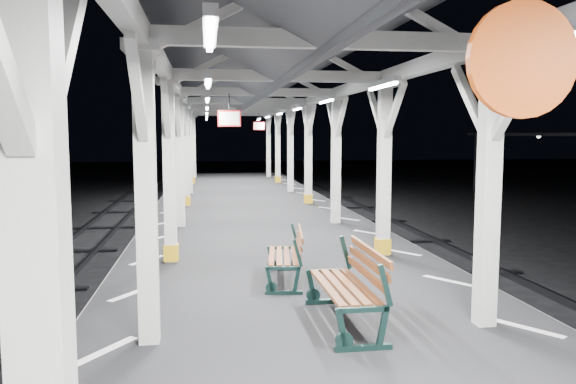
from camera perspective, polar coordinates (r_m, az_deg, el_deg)
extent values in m
plane|color=black|center=(9.01, 0.89, -15.78)|extent=(120.00, 120.00, 0.00)
cube|color=black|center=(8.84, 0.90, -12.77)|extent=(6.00, 50.00, 1.00)
cube|color=silver|center=(8.66, -15.57, -9.90)|extent=(1.00, 48.00, 0.01)
cube|color=silver|center=(9.38, 16.02, -8.67)|extent=(1.00, 48.00, 0.01)
cube|color=#2D2D33|center=(10.60, 26.02, -12.55)|extent=(0.08, 60.00, 0.16)
cube|color=silver|center=(2.47, -23.91, -11.94)|extent=(0.22, 0.22, 3.20)
cube|color=silver|center=(2.92, -21.92, 13.68)|extent=(0.10, 0.99, 0.99)
cube|color=silver|center=(6.34, -14.21, -0.90)|extent=(0.22, 0.22, 3.20)
cube|color=silver|center=(6.36, -14.60, 14.11)|extent=(0.40, 0.40, 0.12)
cube|color=silver|center=(6.86, -13.98, 9.24)|extent=(0.10, 0.99, 0.99)
cube|color=silver|center=(5.76, -15.07, 9.87)|extent=(0.10, 0.99, 0.99)
cube|color=silver|center=(10.31, -11.94, 1.73)|extent=(0.22, 0.22, 3.20)
cube|color=silver|center=(10.32, -12.14, 10.96)|extent=(0.40, 0.40, 0.12)
cube|color=gold|center=(10.51, -11.78, -6.02)|extent=(0.26, 0.26, 0.30)
cube|color=silver|center=(10.84, -11.89, 8.01)|extent=(0.10, 0.99, 0.99)
cube|color=silver|center=(9.74, -12.29, 8.25)|extent=(0.10, 0.99, 0.99)
cube|color=silver|center=(14.30, -10.94, 2.89)|extent=(0.22, 0.22, 3.20)
cube|color=silver|center=(14.31, -11.07, 9.55)|extent=(0.40, 0.40, 0.12)
cube|color=silver|center=(14.83, -10.93, 7.45)|extent=(0.10, 0.99, 0.99)
cube|color=silver|center=(13.73, -11.14, 7.57)|extent=(0.10, 0.99, 0.99)
cube|color=silver|center=(18.29, -10.37, 3.55)|extent=(0.22, 0.22, 3.20)
cube|color=silver|center=(18.30, -10.47, 8.75)|extent=(0.40, 0.40, 0.12)
cube|color=gold|center=(18.40, -10.29, -0.87)|extent=(0.26, 0.26, 0.30)
cube|color=silver|center=(18.83, -10.38, 7.12)|extent=(0.10, 0.99, 0.99)
cube|color=silver|center=(17.73, -10.50, 7.19)|extent=(0.10, 0.99, 0.99)
cube|color=silver|center=(22.28, -10.01, 3.97)|extent=(0.22, 0.22, 3.20)
cube|color=silver|center=(22.29, -10.08, 8.24)|extent=(0.40, 0.40, 0.12)
cube|color=silver|center=(22.82, -10.02, 6.90)|extent=(0.10, 0.99, 0.99)
cube|color=silver|center=(21.73, -10.10, 6.95)|extent=(0.10, 0.99, 0.99)
cube|color=silver|center=(26.28, -9.75, 4.26)|extent=(0.22, 0.22, 3.20)
cube|color=silver|center=(26.29, -9.82, 7.88)|extent=(0.40, 0.40, 0.12)
cube|color=gold|center=(26.36, -9.70, 1.18)|extent=(0.26, 0.26, 0.30)
cube|color=silver|center=(26.82, -9.77, 6.75)|extent=(0.10, 0.99, 0.99)
cube|color=silver|center=(25.72, -9.83, 6.79)|extent=(0.10, 0.99, 0.99)
cube|color=silver|center=(30.28, -9.57, 4.48)|extent=(0.22, 0.22, 3.20)
cube|color=silver|center=(30.28, -9.62, 7.62)|extent=(0.40, 0.40, 0.12)
cube|color=silver|center=(30.82, -9.58, 6.64)|extent=(0.10, 0.99, 0.99)
cube|color=silver|center=(29.72, -9.63, 6.67)|extent=(0.10, 0.99, 0.99)
cube|color=silver|center=(7.14, 19.68, -0.32)|extent=(0.22, 0.22, 3.20)
cube|color=silver|center=(7.16, 20.16, 13.01)|extent=(0.40, 0.40, 0.12)
cube|color=silver|center=(7.60, 18.03, 8.79)|extent=(0.10, 0.99, 0.99)
cube|color=silver|center=(6.63, 22.28, 9.09)|extent=(0.10, 0.99, 0.99)
cube|color=silver|center=(10.82, 9.72, 1.97)|extent=(0.22, 0.22, 3.20)
cube|color=silver|center=(10.83, 9.88, 10.76)|extent=(0.40, 0.40, 0.12)
cube|color=gold|center=(11.00, 9.59, -5.43)|extent=(0.26, 0.26, 0.30)
cube|color=silver|center=(11.32, 8.96, 7.98)|extent=(0.10, 0.99, 0.99)
cube|color=silver|center=(10.28, 10.79, 8.16)|extent=(0.10, 0.99, 0.99)
cube|color=silver|center=(14.67, 4.89, 3.06)|extent=(0.22, 0.22, 3.20)
cube|color=silver|center=(14.68, 4.95, 9.54)|extent=(0.40, 0.40, 0.12)
cube|color=silver|center=(15.19, 4.46, 7.50)|extent=(0.10, 0.99, 0.99)
cube|color=silver|center=(14.12, 5.45, 7.61)|extent=(0.10, 0.99, 0.99)
cube|color=silver|center=(18.58, 2.08, 3.68)|extent=(0.22, 0.22, 3.20)
cube|color=silver|center=(18.59, 2.10, 8.80)|extent=(0.40, 0.40, 0.12)
cube|color=gold|center=(18.69, 2.06, -0.67)|extent=(0.26, 0.26, 0.30)
cube|color=silver|center=(19.11, 1.79, 7.19)|extent=(0.10, 0.99, 0.99)
cube|color=silver|center=(18.03, 2.41, 7.26)|extent=(0.10, 0.99, 0.99)
cube|color=silver|center=(22.52, 0.24, 4.08)|extent=(0.22, 0.22, 3.20)
cube|color=silver|center=(22.53, 0.25, 8.30)|extent=(0.40, 0.40, 0.12)
cube|color=silver|center=(23.06, 0.04, 6.98)|extent=(0.10, 0.99, 0.99)
cube|color=silver|center=(21.97, 0.46, 7.03)|extent=(0.10, 0.99, 0.99)
cube|color=silver|center=(26.48, -1.04, 4.36)|extent=(0.22, 0.22, 3.20)
cube|color=silver|center=(26.49, -1.05, 7.95)|extent=(0.40, 0.40, 0.12)
cube|color=gold|center=(26.56, -1.04, 1.30)|extent=(0.26, 0.26, 0.30)
cube|color=silver|center=(27.02, -1.20, 6.83)|extent=(0.10, 0.99, 0.99)
cube|color=silver|center=(25.93, -0.89, 6.87)|extent=(0.10, 0.99, 0.99)
cube|color=silver|center=(30.45, -2.00, 4.57)|extent=(0.22, 0.22, 3.20)
cube|color=silver|center=(30.46, -2.01, 7.69)|extent=(0.40, 0.40, 0.12)
cube|color=silver|center=(30.99, -2.12, 6.72)|extent=(0.10, 0.99, 0.99)
cube|color=silver|center=(29.90, -1.89, 6.75)|extent=(0.10, 0.99, 0.99)
cube|color=silver|center=(8.35, -13.09, 12.98)|extent=(0.18, 48.00, 0.24)
cube|color=silver|center=(8.97, 13.97, 12.46)|extent=(0.18, 48.00, 0.24)
cube|color=silver|center=(6.49, 3.88, 15.20)|extent=(4.20, 0.14, 0.20)
cube|color=silver|center=(10.40, -0.86, 11.71)|extent=(4.20, 0.14, 0.20)
cube|color=silver|center=(14.36, -2.96, 10.11)|extent=(4.20, 0.14, 0.20)
cube|color=silver|center=(18.34, -4.14, 9.20)|extent=(4.20, 0.14, 0.20)
cube|color=silver|center=(22.33, -4.89, 8.61)|extent=(4.20, 0.14, 0.20)
cube|color=silver|center=(26.32, -5.42, 8.20)|extent=(4.20, 0.14, 0.20)
cube|color=silver|center=(30.31, -5.81, 7.90)|extent=(4.20, 0.14, 0.20)
cube|color=#484A50|center=(8.41, -8.22, 16.75)|extent=(2.80, 49.00, 1.45)
cube|color=#484A50|center=(8.82, 9.67, 16.22)|extent=(2.80, 49.00, 1.45)
cube|color=silver|center=(4.33, -7.93, 16.05)|extent=(0.10, 1.35, 0.08)
cube|color=white|center=(4.32, -7.92, 15.40)|extent=(0.05, 1.25, 0.05)
cube|color=silver|center=(8.30, -8.13, 11.18)|extent=(0.10, 1.35, 0.08)
cube|color=white|center=(8.29, -8.13, 10.83)|extent=(0.05, 1.25, 0.05)
cube|color=silver|center=(12.29, -8.20, 9.46)|extent=(0.10, 1.35, 0.08)
cube|color=white|center=(12.28, -8.19, 9.23)|extent=(0.05, 1.25, 0.05)
cube|color=silver|center=(16.28, -8.23, 8.58)|extent=(0.10, 1.35, 0.08)
cube|color=white|center=(16.28, -8.23, 8.41)|extent=(0.05, 1.25, 0.05)
cube|color=silver|center=(20.28, -8.25, 8.05)|extent=(0.10, 1.35, 0.08)
cube|color=white|center=(20.27, -8.25, 7.91)|extent=(0.05, 1.25, 0.05)
cube|color=silver|center=(24.27, -8.27, 7.70)|extent=(0.10, 1.35, 0.08)
cube|color=white|center=(24.27, -8.26, 7.58)|extent=(0.05, 1.25, 0.05)
cube|color=silver|center=(28.27, -8.28, 7.44)|extent=(0.10, 1.35, 0.08)
cube|color=white|center=(28.27, -8.27, 7.34)|extent=(0.05, 1.25, 0.05)
cube|color=silver|center=(5.07, 23.98, 14.11)|extent=(0.10, 1.35, 0.08)
cube|color=white|center=(5.06, 23.95, 13.55)|extent=(0.05, 1.25, 0.05)
cube|color=silver|center=(8.71, 9.57, 10.90)|extent=(0.10, 1.35, 0.08)
cube|color=white|center=(8.70, 9.57, 10.58)|extent=(0.05, 1.25, 0.05)
cube|color=silver|center=(12.57, 3.91, 9.42)|extent=(0.10, 1.35, 0.08)
cube|color=white|center=(12.56, 3.91, 9.20)|extent=(0.05, 1.25, 0.05)
cube|color=silver|center=(16.49, 0.94, 8.61)|extent=(0.10, 1.35, 0.08)
cube|color=white|center=(16.49, 0.94, 8.43)|extent=(0.05, 1.25, 0.05)
cube|color=silver|center=(20.45, -0.87, 8.09)|extent=(0.10, 1.35, 0.08)
cube|color=white|center=(20.45, -0.87, 7.95)|extent=(0.05, 1.25, 0.05)
cube|color=silver|center=(24.42, -2.10, 7.74)|extent=(0.10, 1.35, 0.08)
cube|color=white|center=(24.42, -2.10, 7.63)|extent=(0.05, 1.25, 0.05)
cube|color=silver|center=(28.39, -2.98, 7.49)|extent=(0.10, 1.35, 0.08)
cube|color=white|center=(28.39, -2.98, 7.39)|extent=(0.05, 1.25, 0.05)
cylinder|color=#EA4E0D|center=(2.65, 22.75, 12.30)|extent=(0.50, 0.04, 0.50)
cylinder|color=black|center=(12.37, -6.00, 9.09)|extent=(0.02, 0.02, 0.36)
cube|color=red|center=(12.35, -5.99, 7.45)|extent=(0.50, 0.03, 0.35)
cube|color=white|center=(12.35, -5.99, 7.45)|extent=(0.44, 0.04, 0.29)
cylinder|color=black|center=(24.37, -2.97, 7.56)|extent=(0.02, 0.02, 0.36)
cube|color=red|center=(24.36, -2.96, 6.72)|extent=(0.50, 0.03, 0.35)
cube|color=white|center=(24.36, -2.96, 6.72)|extent=(0.44, 0.05, 0.29)
cube|color=black|center=(33.97, 18.59, 2.80)|extent=(0.20, 0.20, 3.30)
sphere|color=silver|center=(28.70, 24.12, 5.21)|extent=(0.20, 0.20, 0.20)
sphere|color=silver|center=(33.93, 18.68, 5.45)|extent=(0.20, 0.20, 0.20)
cube|color=#142D2A|center=(6.34, 7.65, -15.43)|extent=(0.64, 0.07, 0.06)
cube|color=#142D2A|center=(6.20, 5.53, -13.78)|extent=(0.17, 0.05, 0.49)
cube|color=#142D2A|center=(6.32, 9.59, -13.45)|extent=(0.15, 0.05, 0.49)
cube|color=#142D2A|center=(6.19, 9.85, -9.32)|extent=(0.17, 0.05, 0.47)
cube|color=#142D2A|center=(7.90, 4.12, -11.02)|extent=(0.64, 0.07, 0.06)
cube|color=#142D2A|center=(7.79, 2.42, -9.62)|extent=(0.17, 0.05, 0.49)
cube|color=#142D2A|center=(7.89, 5.67, -9.45)|extent=(0.15, 0.05, 0.49)
cube|color=#142D2A|center=(7.78, 5.86, -6.10)|extent=(0.17, 0.05, 0.47)
cube|color=brown|center=(6.93, 3.98, -9.60)|extent=(0.11, 1.62, 0.04)
cube|color=brown|center=(6.96, 5.11, -9.54)|extent=(0.11, 1.62, 0.04)
cube|color=brown|center=(6.99, 6.23, -9.48)|extent=(0.11, 1.62, 0.04)
cube|color=brown|center=(7.03, 7.34, -9.41)|extent=(0.11, 1.62, 0.04)
cube|color=brown|center=(7.01, 7.95, -8.19)|extent=(0.06, 1.62, 0.10)
cube|color=brown|center=(6.98, 8.13, -7.08)|extent=(0.06, 1.62, 0.10)
cube|color=brown|center=(6.96, 8.32, -5.96)|extent=(0.06, 1.62, 0.10)
cube|color=#142D2A|center=(8.29, -0.42, -10.21)|extent=(0.55, 0.12, 0.06)
cube|color=#142D2A|center=(8.24, -1.85, -8.99)|extent=(0.15, 0.06, 0.42)
cube|color=#142D2A|center=(8.25, 0.87, -8.98)|extent=(0.13, 0.06, 0.43)
cube|color=#142D2A|center=(8.15, 1.00, -6.23)|extent=(0.15, 0.06, 0.40)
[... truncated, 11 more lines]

